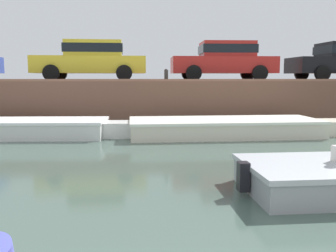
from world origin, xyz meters
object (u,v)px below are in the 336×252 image
boat_moored_west_white (37,128)px  mooring_bollard_mid (166,75)px  car_left_inner_yellow (92,59)px  car_centre_red (224,60)px  boat_moored_central_cream (233,127)px

boat_moored_west_white → mooring_bollard_mid: 4.88m
car_left_inner_yellow → car_centre_red: bearing=-0.0°
car_centre_red → mooring_bollard_mid: (-2.43, -1.37, -0.61)m
boat_moored_central_cream → car_centre_red: (0.50, 3.61, 2.26)m
mooring_bollard_mid → car_left_inner_yellow: bearing=154.2°
car_centre_red → boat_moored_west_white: bearing=-152.5°
boat_moored_central_cream → car_centre_red: size_ratio=1.70×
car_left_inner_yellow → mooring_bollard_mid: size_ratio=9.76×
car_left_inner_yellow → car_centre_red: (5.26, -0.00, -0.00)m
car_centre_red → mooring_bollard_mid: bearing=-150.7°
car_centre_red → mooring_bollard_mid: size_ratio=9.28×
boat_moored_west_white → boat_moored_central_cream: 6.05m
car_left_inner_yellow → mooring_bollard_mid: bearing=-25.8°
car_left_inner_yellow → car_centre_red: same height
boat_moored_central_cream → car_left_inner_yellow: (-4.76, 3.61, 2.26)m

